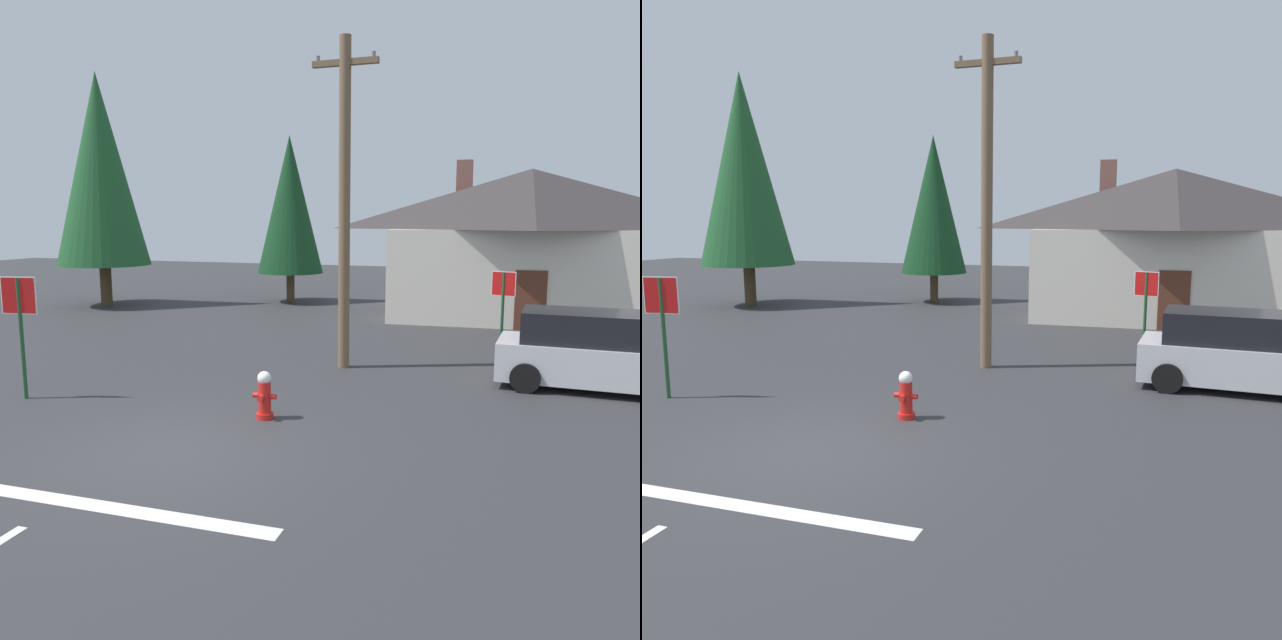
% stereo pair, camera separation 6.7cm
% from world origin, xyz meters
% --- Properties ---
extents(ground_plane, '(80.00, 80.00, 0.10)m').
position_xyz_m(ground_plane, '(0.00, 0.00, -0.05)').
color(ground_plane, '#2D2D30').
extents(lane_stop_bar, '(4.36, 0.38, 0.01)m').
position_xyz_m(lane_stop_bar, '(0.52, -2.02, 0.00)').
color(lane_stop_bar, silver).
rests_on(lane_stop_bar, ground).
extents(stop_sign_near, '(0.75, 0.16, 2.52)m').
position_xyz_m(stop_sign_near, '(-4.42, 1.61, 1.81)').
color(stop_sign_near, '#1E4C28').
rests_on(stop_sign_near, ground).
extents(fire_hydrant, '(0.45, 0.39, 0.90)m').
position_xyz_m(fire_hydrant, '(0.78, 1.97, 0.44)').
color(fire_hydrant, red).
rests_on(fire_hydrant, ground).
extents(utility_pole, '(1.60, 0.28, 7.85)m').
position_xyz_m(utility_pole, '(1.00, 6.37, 4.10)').
color(utility_pole, brown).
rests_on(utility_pole, ground).
extents(stop_sign_far, '(0.63, 0.20, 2.29)m').
position_xyz_m(stop_sign_far, '(4.66, 8.91, 1.62)').
color(stop_sign_far, '#1E4C28').
rests_on(stop_sign_far, ground).
extents(house, '(10.75, 6.15, 5.88)m').
position_xyz_m(house, '(5.20, 15.94, 2.83)').
color(house, silver).
rests_on(house, ground).
extents(parked_car, '(4.15, 2.17, 1.69)m').
position_xyz_m(parked_car, '(6.66, 6.19, 0.80)').
color(parked_car, silver).
rests_on(parked_car, ground).
extents(pine_tree_tall_left, '(3.85, 3.85, 9.63)m').
position_xyz_m(pine_tree_tall_left, '(-11.91, 14.09, 5.66)').
color(pine_tree_tall_left, '#4C3823').
rests_on(pine_tree_tall_left, ground).
extents(pine_tree_mid_left, '(2.90, 2.90, 7.25)m').
position_xyz_m(pine_tree_mid_left, '(-4.81, 17.65, 4.26)').
color(pine_tree_mid_left, '#4C3823').
rests_on(pine_tree_mid_left, ground).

